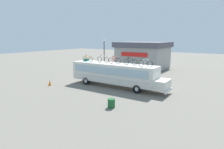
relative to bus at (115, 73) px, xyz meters
The scene contains 12 objects.
ground_plane 1.67m from the bus, behind, with size 120.00×120.00×0.00m, color slate.
bus is the anchor object (origin of this frame).
luggage_bag_1 4.96m from the bus, behind, with size 0.62×0.34×0.32m, color #1E7F66.
rooftop_bicycle_1 4.43m from the bus, behind, with size 1.66×0.44×0.86m.
rooftop_bicycle_2 2.58m from the bus, behind, with size 1.73×0.44×0.92m.
rooftop_bicycle_3 1.55m from the bus, 147.07° to the right, with size 1.68×0.44×0.93m.
rooftop_bicycle_4 2.47m from the bus, ahead, with size 1.70×0.44×0.86m.
rooftop_bicycle_5 4.27m from the bus, ahead, with size 1.68×0.44×0.91m.
roadside_building 15.77m from the bus, 102.23° to the left, with size 9.08×8.39×5.02m.
trash_bin 7.21m from the bus, 60.12° to the right, with size 0.63×0.63×0.76m, color #1E592D.
traffic_cone 8.24m from the bus, 150.89° to the right, with size 0.38×0.38×0.65m, color orange.
street_lamp 7.61m from the bus, 135.75° to the left, with size 0.29×0.29×5.58m.
Camera 1 is at (12.47, -19.20, 5.89)m, focal length 30.98 mm.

